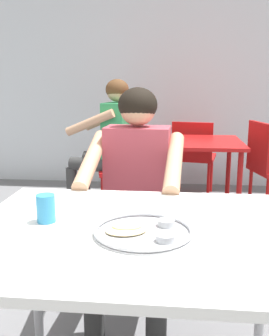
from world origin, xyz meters
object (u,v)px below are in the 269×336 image
at_px(thali_tray, 143,231).
at_px(chair_red_right, 268,163).
at_px(diner_foreground, 135,182).
at_px(drinking_cup, 46,207).
at_px(patron_background, 108,135).
at_px(chair_foreground, 140,208).
at_px(chair_red_left, 128,164).
at_px(table_background_red, 195,151).
at_px(table_foreground, 138,248).
at_px(chair_red_far, 193,153).

xyz_separation_m(thali_tray, chair_red_right, (0.93, 2.28, -0.24)).
height_order(thali_tray, diner_foreground, diner_foreground).
height_order(drinking_cup, patron_background, patron_background).
height_order(chair_foreground, patron_background, patron_background).
bearing_deg(patron_background, chair_red_left, -2.52).
xyz_separation_m(drinking_cup, chair_foreground, (0.25, 0.91, -0.30)).
height_order(drinking_cup, chair_foreground, chair_foreground).
bearing_deg(chair_foreground, diner_foreground, -92.58).
distance_m(table_background_red, chair_red_right, 0.65).
distance_m(chair_foreground, patron_background, 1.39).
bearing_deg(thali_tray, drinking_cup, 167.37).
bearing_deg(chair_foreground, chair_red_left, 99.96).
height_order(chair_foreground, diner_foreground, diner_foreground).
height_order(table_background_red, patron_background, patron_background).
xyz_separation_m(diner_foreground, chair_red_right, (1.04, 1.52, -0.20)).
height_order(table_background_red, chair_red_left, chair_red_left).
bearing_deg(drinking_cup, table_foreground, -4.79).
relative_size(chair_foreground, chair_red_left, 1.05).
xyz_separation_m(table_foreground, chair_red_right, (0.95, 2.23, -0.16)).
xyz_separation_m(table_foreground, chair_foreground, (-0.07, 0.93, -0.18)).
distance_m(chair_red_far, patron_background, 1.03).
bearing_deg(chair_red_far, table_background_red, -91.25).
height_order(table_foreground, table_background_red, table_foreground).
bearing_deg(drinking_cup, patron_background, 93.92).
bearing_deg(chair_red_right, thali_tray, -112.25).
xyz_separation_m(diner_foreground, chair_red_far, (0.41, 2.13, -0.24)).
xyz_separation_m(drinking_cup, patron_background, (-0.15, 2.22, -0.06)).
bearing_deg(thali_tray, chair_red_left, 98.01).
height_order(thali_tray, chair_red_far, chair_red_far).
relative_size(thali_tray, chair_red_left, 0.40).
distance_m(diner_foreground, table_background_red, 1.57).
bearing_deg(chair_red_right, table_foreground, -113.14).
relative_size(chair_red_right, patron_background, 0.71).
xyz_separation_m(thali_tray, patron_background, (-0.50, 2.29, -0.01)).
distance_m(table_background_red, patron_background, 0.80).
bearing_deg(chair_red_left, chair_red_right, -0.25).
xyz_separation_m(drinking_cup, chair_red_right, (1.28, 2.20, -0.28)).
distance_m(table_foreground, patron_background, 2.29).
relative_size(thali_tray, chair_red_right, 0.37).
bearing_deg(table_background_red, drinking_cup, -106.12).
xyz_separation_m(table_background_red, chair_red_far, (0.01, 0.62, -0.13)).
relative_size(table_background_red, patron_background, 0.65).
height_order(chair_red_right, patron_background, patron_background).
bearing_deg(chair_red_right, diner_foreground, -124.31).
bearing_deg(table_background_red, patron_background, 178.79).
distance_m(diner_foreground, chair_red_left, 1.56).
xyz_separation_m(diner_foreground, table_background_red, (0.39, 1.51, -0.10)).
relative_size(chair_red_left, chair_red_right, 0.92).
xyz_separation_m(thali_tray, drinking_cup, (-0.35, 0.08, 0.04)).
xyz_separation_m(table_foreground, drinking_cup, (-0.33, 0.03, 0.12)).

